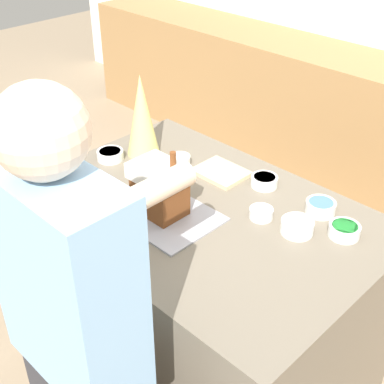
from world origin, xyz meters
TOP-DOWN VIEW (x-y plane):
  - ground_plane at (0.00, 0.00)m, footprint 12.00×12.00m
  - kitchen_island at (0.00, 0.00)m, footprint 1.44×0.99m
  - baking_tray at (-0.09, -0.13)m, footprint 0.46×0.32m
  - gingerbread_house at (-0.09, -0.13)m, footprint 0.22×0.16m
  - decorative_tree at (-0.52, 0.15)m, footprint 0.15×0.15m
  - candy_bowl_center_rear at (-0.31, 0.19)m, footprint 0.10×0.10m
  - candy_bowl_beside_tree at (0.21, 0.13)m, footprint 0.09×0.09m
  - candy_bowl_behind_tray at (0.36, 0.32)m, footprint 0.12×0.12m
  - candy_bowl_far_left at (0.37, 0.15)m, footprint 0.12×0.12m
  - candy_bowl_near_tray_left at (0.07, 0.32)m, footprint 0.11×0.11m
  - candy_bowl_near_tray_right at (0.51, 0.25)m, footprint 0.12×0.12m
  - candy_bowl_far_right at (-0.58, 0.00)m, footprint 0.12×0.12m
  - cookbook at (-0.12, 0.26)m, footprint 0.22×0.18m
  - person at (0.24, -0.76)m, footprint 0.46×0.57m

SIDE VIEW (x-z plane):
  - ground_plane at x=0.00m, z-range 0.00..0.00m
  - kitchen_island at x=0.00m, z-range 0.00..0.93m
  - person at x=0.24m, z-range 0.03..1.77m
  - baking_tray at x=-0.09m, z-range 0.93..0.93m
  - cookbook at x=-0.12m, z-range 0.93..0.95m
  - candy_bowl_beside_tree at x=0.21m, z-range 0.93..0.97m
  - candy_bowl_far_right at x=-0.58m, z-range 0.93..0.97m
  - candy_bowl_near_tray_left at x=0.07m, z-range 0.93..0.97m
  - candy_bowl_near_tray_right at x=0.51m, z-range 0.93..0.97m
  - candy_bowl_center_rear at x=-0.31m, z-range 0.93..0.98m
  - candy_bowl_behind_tray at x=0.36m, z-range 0.93..0.98m
  - candy_bowl_far_left at x=0.37m, z-range 0.93..0.98m
  - gingerbread_house at x=-0.09m, z-range 0.91..1.18m
  - decorative_tree at x=-0.52m, z-range 0.93..1.32m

